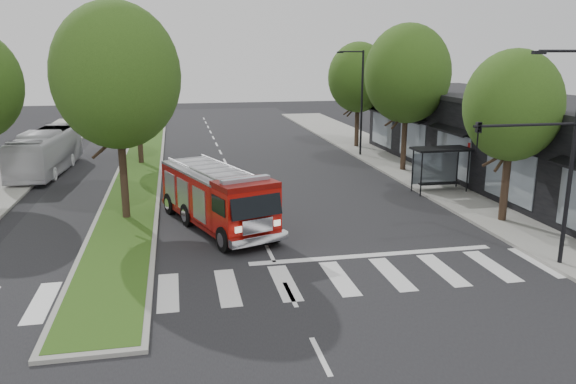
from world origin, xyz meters
name	(u,v)px	position (x,y,z in m)	size (l,w,h in m)	color
ground	(270,254)	(0.00, 0.00, 0.00)	(140.00, 140.00, 0.00)	black
sidewalk_right	(443,183)	(12.50, 10.00, 0.07)	(5.00, 80.00, 0.15)	gray
median	(140,169)	(-6.00, 18.00, 0.08)	(3.00, 50.00, 0.15)	gray
storefront_row	(513,141)	(17.00, 10.00, 2.50)	(8.00, 30.00, 5.00)	black
bus_shelter	(440,157)	(11.20, 8.15, 2.04)	(3.20, 1.60, 2.61)	black
tree_right_near	(513,106)	(11.50, 2.00, 5.51)	(4.40, 4.40, 8.05)	black
tree_right_mid	(407,74)	(11.50, 14.00, 6.49)	(5.60, 5.60, 9.72)	black
tree_right_far	(358,77)	(11.50, 24.00, 5.84)	(5.00, 5.00, 8.73)	black
tree_median_near	(116,76)	(-6.00, 6.00, 6.81)	(5.80, 5.80, 10.16)	black
tree_median_far	(136,73)	(-6.00, 20.00, 6.49)	(5.60, 5.60, 9.72)	black
streetlight_right_near	(552,145)	(9.61, -3.50, 4.67)	(4.08, 0.22, 8.00)	black
streetlight_right_far	(360,98)	(10.35, 20.00, 4.48)	(2.11, 0.20, 8.00)	black
fire_engine	(217,198)	(-1.79, 3.99, 1.39)	(5.14, 8.72, 2.90)	#650805
city_bus	(46,151)	(-12.00, 18.41, 1.43)	(2.41, 10.28, 2.86)	silver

